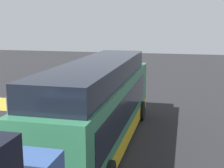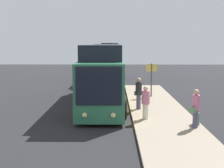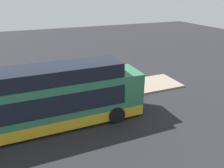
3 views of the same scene
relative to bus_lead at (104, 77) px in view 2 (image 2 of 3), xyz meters
The scene contains 10 objects.
ground 2.70m from the bus_lead, ahead, with size 80.00×80.00×0.00m, color #232326.
platform 4.20m from the bus_lead, 57.79° to the left, with size 20.00×3.21×0.14m.
bus_lead is the anchor object (origin of this frame).
bus_second 13.39m from the bus_lead, behind, with size 11.90×2.84×3.88m.
bus_third 27.13m from the bus_lead, behind, with size 10.25×2.81×3.99m.
passenger_boarding 3.27m from the bus_lead, 41.47° to the left, with size 0.61×0.47×1.84m.
passenger_waiting 5.38m from the bus_lead, 25.58° to the left, with size 0.58×0.58×1.69m.
passenger_with_bags 7.85m from the bus_lead, 34.23° to the left, with size 0.57×0.59×1.77m.
suitcase 7.60m from the bus_lead, 38.05° to the left, with size 0.41×0.19×0.83m.
sign_post 3.87m from the bus_lead, 119.50° to the left, with size 0.10×0.78×2.39m.
Camera 2 is at (18.27, 0.69, 3.97)m, focal length 50.00 mm.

